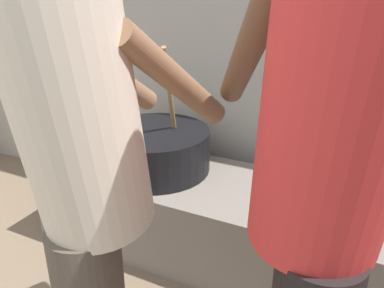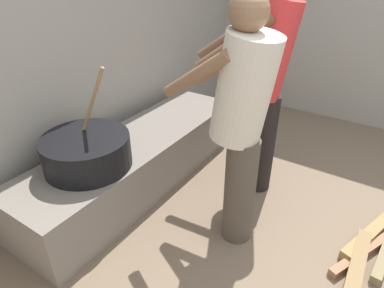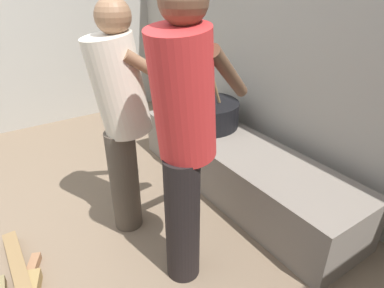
% 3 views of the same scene
% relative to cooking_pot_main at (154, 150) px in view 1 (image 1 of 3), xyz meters
% --- Properties ---
extents(block_enclosure_rear, '(4.99, 0.20, 2.12)m').
position_rel_cooking_pot_main_xyz_m(block_enclosure_rear, '(0.40, 0.51, 0.52)').
color(block_enclosure_rear, '#9E998E').
rests_on(block_enclosure_rear, ground_plane).
extents(hearth_ledge, '(2.13, 0.60, 0.42)m').
position_rel_cooking_pot_main_xyz_m(hearth_ledge, '(0.48, -0.01, -0.32)').
color(hearth_ledge, slate).
rests_on(hearth_ledge, ground_plane).
extents(cooking_pot_main, '(0.59, 0.59, 0.67)m').
position_rel_cooking_pot_main_xyz_m(cooking_pot_main, '(0.00, 0.00, 0.00)').
color(cooking_pot_main, black).
rests_on(cooking_pot_main, hearth_ledge).
extents(cook_in_red_shirt, '(0.62, 0.75, 1.66)m').
position_rel_cooking_pot_main_xyz_m(cook_in_red_shirt, '(0.95, -0.83, 0.42)').
color(cook_in_red_shirt, black).
rests_on(cook_in_red_shirt, ground_plane).
extents(cook_in_cream_shirt, '(0.39, 0.68, 1.55)m').
position_rel_cooking_pot_main_xyz_m(cook_in_cream_shirt, '(0.37, -0.93, 0.35)').
color(cook_in_cream_shirt, '#4C4238').
rests_on(cook_in_cream_shirt, ground_plane).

